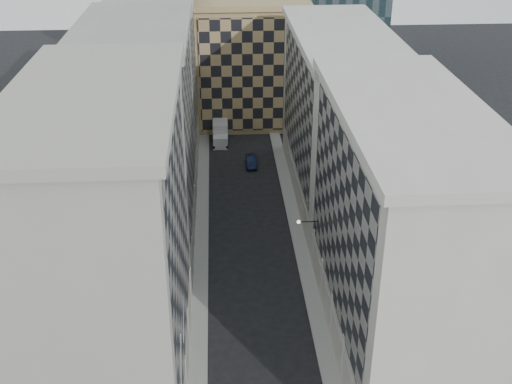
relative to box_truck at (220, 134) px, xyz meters
name	(u,v)px	position (x,y,z in m)	size (l,w,h in m)	color
sidewalk_west	(201,246)	(-2.42, -28.26, -1.18)	(1.50, 100.00, 0.15)	gray
sidewalk_east	(300,243)	(8.08, -28.26, -1.18)	(1.50, 100.00, 0.15)	gray
bldg_left_a	(111,252)	(-8.05, -47.26, 10.56)	(10.80, 22.80, 23.70)	#9D998E
bldg_left_b	(142,138)	(-8.05, -25.26, 10.07)	(10.80, 22.80, 22.70)	gray
bldg_left_c	(158,78)	(-8.05, -3.26, 9.57)	(10.80, 22.80, 21.70)	#9D998E
bldg_right_a	(398,231)	(13.71, -43.26, 9.06)	(10.80, 26.80, 20.70)	#BAB3AA
bldg_right_b	(338,116)	(13.72, -16.26, 8.59)	(10.80, 28.80, 19.70)	#BAB3AA
tan_block	(250,59)	(4.83, 9.63, 8.18)	(16.80, 14.80, 18.80)	#A58657
flagpoles_left	(182,338)	(-3.07, -52.26, 6.74)	(0.10, 6.33, 2.33)	gray
bracket_lamp	(301,222)	(7.21, -34.26, 4.94)	(1.98, 0.36, 0.36)	black
box_truck	(220,134)	(0.00, 0.00, 0.00)	(2.24, 5.31, 2.89)	silver
dark_car	(251,161)	(4.00, -8.29, -0.61)	(1.39, 3.97, 1.31)	black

